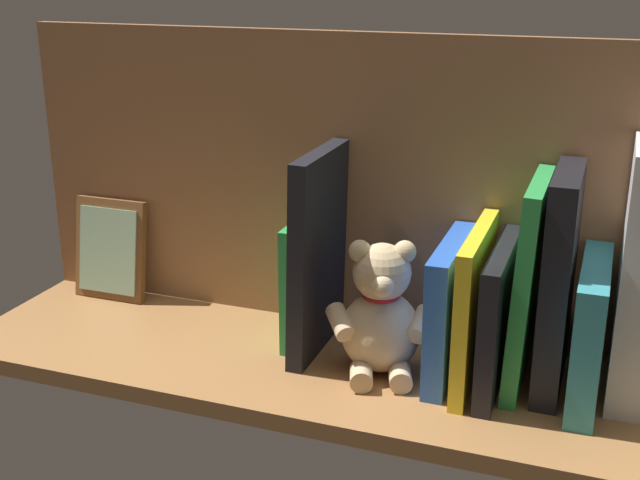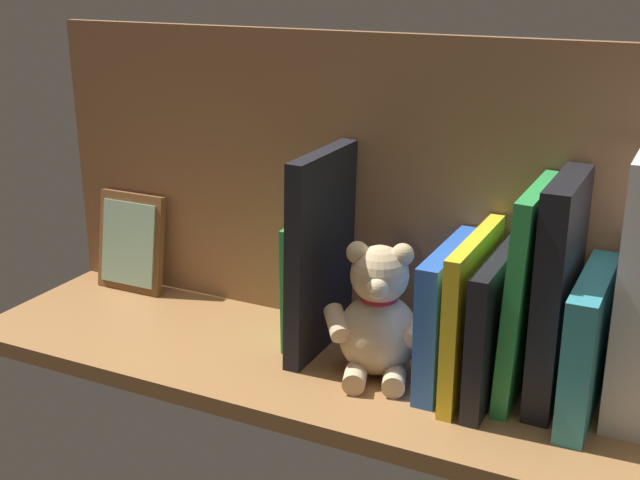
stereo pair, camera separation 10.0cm
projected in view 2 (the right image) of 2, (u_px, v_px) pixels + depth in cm
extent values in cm
cube|color=#9E6B3D|center=(320.00, 367.00, 105.63)|extent=(94.97, 28.87, 2.20)
cube|color=brown|center=(361.00, 186.00, 109.14)|extent=(94.97, 1.50, 39.83)
cube|color=teal|center=(588.00, 344.00, 91.07)|extent=(3.17, 17.83, 16.18)
cube|color=black|center=(558.00, 291.00, 92.31)|extent=(3.08, 15.01, 26.27)
cube|color=green|center=(527.00, 292.00, 93.64)|extent=(2.81, 15.69, 25.08)
cube|color=black|center=(496.00, 324.00, 94.94)|extent=(2.13, 18.53, 17.10)
cube|color=yellow|center=(472.00, 313.00, 95.86)|extent=(1.79, 18.52, 18.81)
cube|color=blue|center=(448.00, 314.00, 98.06)|extent=(2.74, 17.16, 16.83)
ellipsoid|color=#D1B284|center=(378.00, 334.00, 100.24)|extent=(12.01, 11.35, 10.29)
sphere|color=#D1B284|center=(379.00, 275.00, 97.71)|extent=(7.07, 7.07, 7.07)
sphere|color=#D1B284|center=(403.00, 255.00, 96.49)|extent=(2.73, 2.73, 2.73)
sphere|color=#D1B284|center=(358.00, 253.00, 97.20)|extent=(2.73, 2.73, 2.73)
sphere|color=beige|center=(377.00, 288.00, 95.07)|extent=(2.73, 2.73, 2.73)
cylinder|color=#D1B284|center=(419.00, 328.00, 97.80)|extent=(2.58, 5.13, 3.81)
cylinder|color=#D1B284|center=(337.00, 323.00, 99.11)|extent=(5.02, 5.47, 3.81)
cylinder|color=#D1B284|center=(394.00, 381.00, 97.06)|extent=(3.80, 4.52, 2.73)
cylinder|color=#D1B284|center=(355.00, 378.00, 97.68)|extent=(3.80, 4.52, 2.73)
torus|color=red|center=(379.00, 297.00, 98.62)|extent=(5.92, 5.92, 0.80)
cube|color=black|center=(321.00, 253.00, 104.27)|extent=(2.87, 15.77, 26.38)
cube|color=green|center=(308.00, 280.00, 108.67)|extent=(1.81, 11.93, 16.67)
cube|color=brown|center=(131.00, 242.00, 125.69)|extent=(11.38, 3.80, 15.07)
cube|color=#8CAD8C|center=(128.00, 244.00, 125.08)|extent=(9.56, 2.55, 12.54)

